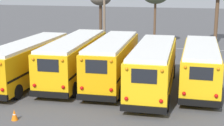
# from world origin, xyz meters

# --- Properties ---
(ground_plane) EXTENTS (160.00, 160.00, 0.00)m
(ground_plane) POSITION_xyz_m (0.00, 0.00, 0.00)
(ground_plane) COLOR #4C4C4F
(school_bus_0) EXTENTS (2.50, 10.38, 3.00)m
(school_bus_0) POSITION_xyz_m (-6.11, -0.51, 1.63)
(school_bus_0) COLOR #E5A00C
(school_bus_0) RESTS_ON ground
(school_bus_1) EXTENTS (3.05, 10.97, 3.13)m
(school_bus_1) POSITION_xyz_m (-3.06, 0.90, 1.71)
(school_bus_1) COLOR #EAAA0F
(school_bus_1) RESTS_ON ground
(school_bus_2) EXTENTS (2.83, 9.74, 3.23)m
(school_bus_2) POSITION_xyz_m (0.00, 0.39, 1.76)
(school_bus_2) COLOR #E5A00C
(school_bus_2) RESTS_ON ground
(school_bus_3) EXTENTS (2.82, 10.05, 3.15)m
(school_bus_3) POSITION_xyz_m (3.06, -0.58, 1.71)
(school_bus_3) COLOR yellow
(school_bus_3) RESTS_ON ground
(school_bus_4) EXTENTS (2.48, 9.48, 3.01)m
(school_bus_4) POSITION_xyz_m (6.11, 0.86, 1.65)
(school_bus_4) COLOR yellow
(school_bus_4) RESTS_ON ground
(utility_pole) EXTENTS (1.80, 0.24, 7.82)m
(utility_pole) POSITION_xyz_m (-3.65, 11.52, 4.12)
(utility_pole) COLOR #75604C
(utility_pole) RESTS_ON ground
(fence_line) EXTENTS (20.29, 0.06, 1.42)m
(fence_line) POSITION_xyz_m (-0.00, 7.95, 0.99)
(fence_line) COLOR #939399
(fence_line) RESTS_ON ground
(traffic_cone) EXTENTS (0.36, 0.36, 0.60)m
(traffic_cone) POSITION_xyz_m (-3.45, -7.43, 0.30)
(traffic_cone) COLOR orange
(traffic_cone) RESTS_ON ground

